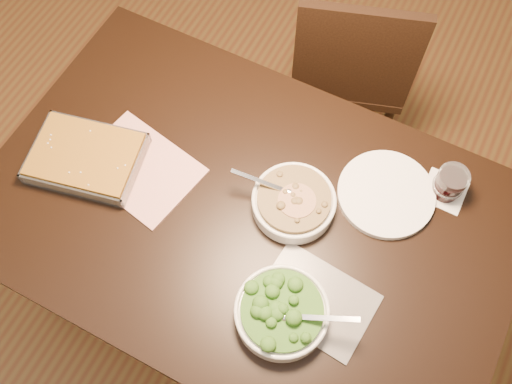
{
  "coord_description": "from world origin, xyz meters",
  "views": [
    {
      "loc": [
        0.3,
        -0.53,
        2.12
      ],
      "look_at": [
        0.01,
        0.04,
        0.8
      ],
      "focal_mm": 40.0,
      "sensor_mm": 36.0,
      "label": 1
    }
  ],
  "objects": [
    {
      "name": "magazine_a",
      "position": [
        -0.32,
        -0.02,
        0.75
      ],
      "size": [
        0.35,
        0.28,
        0.01
      ],
      "primitive_type": "cube",
      "rotation": [
        0.0,
        0.0,
        -0.19
      ],
      "color": "#BD3637",
      "rests_on": "table"
    },
    {
      "name": "table",
      "position": [
        0.0,
        0.0,
        0.65
      ],
      "size": [
        1.4,
        0.9,
        0.75
      ],
      "color": "black",
      "rests_on": "ground"
    },
    {
      "name": "dinner_plate",
      "position": [
        0.31,
        0.22,
        0.76
      ],
      "size": [
        0.26,
        0.26,
        0.02
      ],
      "primitive_type": "cylinder",
      "color": "white",
      "rests_on": "table"
    },
    {
      "name": "ground",
      "position": [
        0.0,
        0.0,
        0.0
      ],
      "size": [
        4.0,
        4.0,
        0.0
      ],
      "primitive_type": "plane",
      "color": "#4D2916",
      "rests_on": "ground"
    },
    {
      "name": "chair_far",
      "position": [
        0.0,
        0.79,
        0.48
      ],
      "size": [
        0.51,
        0.51,
        0.86
      ],
      "rotation": [
        0.0,
        0.0,
        3.47
      ],
      "color": "black",
      "rests_on": "ground"
    },
    {
      "name": "magazine_b",
      "position": [
        0.26,
        -0.13,
        0.75
      ],
      "size": [
        0.29,
        0.22,
        0.0
      ],
      "primitive_type": "cube",
      "rotation": [
        0.0,
        0.0,
        -0.09
      ],
      "color": "#292830",
      "rests_on": "table"
    },
    {
      "name": "baking_dish",
      "position": [
        -0.46,
        -0.07,
        0.78
      ],
      "size": [
        0.33,
        0.27,
        0.05
      ],
      "rotation": [
        0.0,
        0.0,
        0.22
      ],
      "color": "silver",
      "rests_on": "table"
    },
    {
      "name": "stew_bowl",
      "position": [
        0.1,
        0.07,
        0.78
      ],
      "size": [
        0.24,
        0.22,
        0.08
      ],
      "color": "white",
      "rests_on": "table"
    },
    {
      "name": "coaster",
      "position": [
        0.44,
        0.3,
        0.75
      ],
      "size": [
        0.11,
        0.11,
        0.0
      ],
      "primitive_type": "cube",
      "color": "white",
      "rests_on": "table"
    },
    {
      "name": "wine_tumbler",
      "position": [
        0.44,
        0.3,
        0.8
      ],
      "size": [
        0.08,
        0.08,
        0.09
      ],
      "color": "black",
      "rests_on": "coaster"
    },
    {
      "name": "broccoli_bowl",
      "position": [
        0.2,
        -0.2,
        0.78
      ],
      "size": [
        0.25,
        0.23,
        0.09
      ],
      "color": "white",
      "rests_on": "table"
    }
  ]
}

